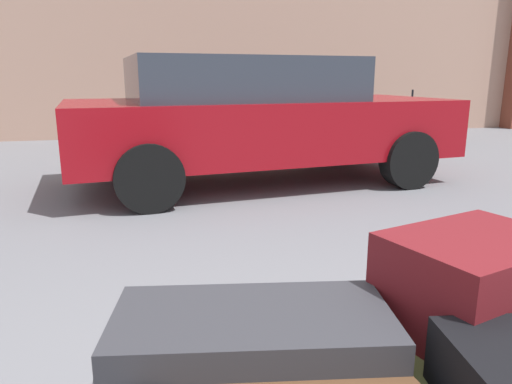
{
  "coord_description": "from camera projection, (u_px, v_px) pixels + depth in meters",
  "views": [
    {
      "loc": [
        -0.5,
        -0.9,
        1.22
      ],
      "look_at": [
        0.0,
        1.2,
        0.69
      ],
      "focal_mm": 33.14,
      "sensor_mm": 36.0,
      "label": 1
    }
  ],
  "objects": [
    {
      "name": "parked_car",
      "position": [
        257.0,
        117.0,
        5.42
      ],
      "size": [
        4.47,
        2.28,
        1.42
      ],
      "color": "maroon",
      "rests_on": "ground_plane"
    },
    {
      "name": "bicycle_leaning",
      "position": [
        389.0,
        120.0,
        9.5
      ],
      "size": [
        1.75,
        0.27,
        0.96
      ],
      "color": "black",
      "rests_on": "ground_plane"
    },
    {
      "name": "duffel_bag_charcoal_center",
      "position": [
        253.0,
        372.0,
        1.18
      ],
      "size": [
        0.72,
        0.44,
        0.33
      ],
      "primitive_type": "cube",
      "rotation": [
        0.0,
        0.0,
        -0.17
      ],
      "color": "#2D2D33",
      "rests_on": "luggage_cart"
    },
    {
      "name": "bollard_kerb_near",
      "position": [
        298.0,
        127.0,
        8.18
      ],
      "size": [
        0.26,
        0.26,
        0.73
      ],
      "primitive_type": "cylinder",
      "color": "#383838",
      "rests_on": "ground_plane"
    },
    {
      "name": "suitcase_olive_rear_left",
      "position": [
        464.0,
        360.0,
        1.33
      ],
      "size": [
        0.61,
        0.55,
        0.2
      ],
      "primitive_type": "cube",
      "rotation": [
        0.0,
        0.0,
        -0.14
      ],
      "color": "#4C5128",
      "rests_on": "luggage_cart"
    },
    {
      "name": "bollard_kerb_mid",
      "position": [
        366.0,
        125.0,
        8.47
      ],
      "size": [
        0.26,
        0.26,
        0.73
      ],
      "primitive_type": "cylinder",
      "color": "#383838",
      "rests_on": "ground_plane"
    },
    {
      "name": "bollard_kerb_far",
      "position": [
        450.0,
        123.0,
        8.85
      ],
      "size": [
        0.26,
        0.26,
        0.73
      ],
      "primitive_type": "cylinder",
      "color": "#383838",
      "rests_on": "ground_plane"
    },
    {
      "name": "duffel_bag_maroon_topmost_pile",
      "position": [
        474.0,
        283.0,
        1.27
      ],
      "size": [
        0.54,
        0.45,
        0.27
      ],
      "primitive_type": "cube",
      "rotation": [
        0.0,
        0.0,
        0.28
      ],
      "color": "maroon",
      "rests_on": "suitcase_olive_rear_left"
    }
  ]
}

